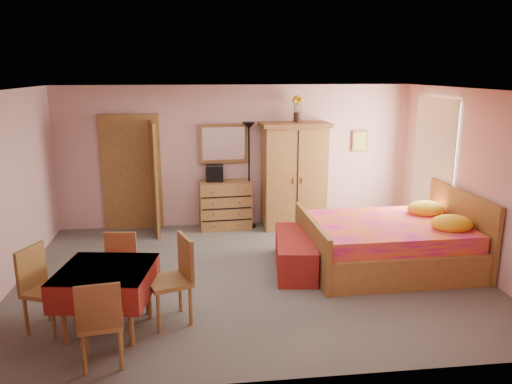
{
  "coord_description": "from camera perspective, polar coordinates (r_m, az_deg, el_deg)",
  "views": [
    {
      "loc": [
        -0.75,
        -6.6,
        2.85
      ],
      "look_at": [
        0.1,
        0.3,
        1.15
      ],
      "focal_mm": 35.0,
      "sensor_mm": 36.0,
      "label": 1
    }
  ],
  "objects": [
    {
      "name": "floor",
      "position": [
        7.23,
        -0.5,
        -9.48
      ],
      "size": [
        6.5,
        6.5,
        0.0
      ],
      "primitive_type": "plane",
      "color": "slate",
      "rests_on": "ground"
    },
    {
      "name": "ceiling",
      "position": [
        6.65,
        -0.55,
        11.58
      ],
      "size": [
        6.5,
        6.5,
        0.0
      ],
      "primitive_type": "plane",
      "rotation": [
        3.14,
        0.0,
        0.0
      ],
      "color": "brown",
      "rests_on": "wall_back"
    },
    {
      "name": "wall_back",
      "position": [
        9.26,
        -2.29,
        4.1
      ],
      "size": [
        6.5,
        0.1,
        2.6
      ],
      "primitive_type": "cube",
      "color": "#D39B99",
      "rests_on": "floor"
    },
    {
      "name": "wall_front",
      "position": [
        4.45,
        3.17,
        -6.69
      ],
      "size": [
        6.5,
        0.1,
        2.6
      ],
      "primitive_type": "cube",
      "color": "#D39B99",
      "rests_on": "floor"
    },
    {
      "name": "wall_left",
      "position": [
        7.23,
        -27.06,
        -0.18
      ],
      "size": [
        0.1,
        5.0,
        2.6
      ],
      "primitive_type": "cube",
      "color": "#D39B99",
      "rests_on": "floor"
    },
    {
      "name": "wall_right",
      "position": [
        7.88,
        23.69,
        1.21
      ],
      "size": [
        0.1,
        5.0,
        2.6
      ],
      "primitive_type": "cube",
      "color": "#D39B99",
      "rests_on": "floor"
    },
    {
      "name": "doorway",
      "position": [
        9.32,
        -13.98,
        2.04
      ],
      "size": [
        1.06,
        0.12,
        2.15
      ],
      "primitive_type": "cube",
      "color": "#9E6B35",
      "rests_on": "floor"
    },
    {
      "name": "window",
      "position": [
        8.86,
        19.67,
        3.85
      ],
      "size": [
        0.08,
        1.4,
        1.95
      ],
      "primitive_type": "cube",
      "color": "white",
      "rests_on": "wall_right"
    },
    {
      "name": "picture_back",
      "position": [
        9.68,
        11.79,
        5.73
      ],
      "size": [
        0.3,
        0.04,
        0.4
      ],
      "primitive_type": "cube",
      "color": "#D8BF59",
      "rests_on": "wall_back"
    },
    {
      "name": "chest_of_drawers",
      "position": [
        9.19,
        -3.53,
        -1.49
      ],
      "size": [
        0.96,
        0.52,
        0.88
      ],
      "primitive_type": "cube",
      "rotation": [
        0.0,
        0.0,
        0.06
      ],
      "color": "#A06A36",
      "rests_on": "floor"
    },
    {
      "name": "wall_mirror",
      "position": [
        9.17,
        -3.72,
        5.56
      ],
      "size": [
        0.91,
        0.1,
        0.72
      ],
      "primitive_type": "cube",
      "rotation": [
        0.0,
        0.0,
        0.06
      ],
      "color": "silver",
      "rests_on": "wall_back"
    },
    {
      "name": "stereo",
      "position": [
        9.1,
        -4.75,
        2.13
      ],
      "size": [
        0.33,
        0.25,
        0.29
      ],
      "primitive_type": "cube",
      "rotation": [
        0.0,
        0.0,
        -0.07
      ],
      "color": "black",
      "rests_on": "chest_of_drawers"
    },
    {
      "name": "floor_lamp",
      "position": [
        9.12,
        -0.8,
        1.89
      ],
      "size": [
        0.26,
        0.26,
        1.95
      ],
      "primitive_type": "cube",
      "rotation": [
        0.0,
        0.0,
        0.04
      ],
      "color": "black",
      "rests_on": "floor"
    },
    {
      "name": "wardrobe",
      "position": [
        9.14,
        4.35,
        1.85
      ],
      "size": [
        1.27,
        0.71,
        1.95
      ],
      "primitive_type": "cube",
      "rotation": [
        0.0,
        0.0,
        0.05
      ],
      "color": "#A26E37",
      "rests_on": "floor"
    },
    {
      "name": "sunflower_vase",
      "position": [
        9.09,
        4.73,
        9.47
      ],
      "size": [
        0.19,
        0.19,
        0.47
      ],
      "primitive_type": "cube",
      "rotation": [
        0.0,
        0.0,
        0.01
      ],
      "color": "yellow",
      "rests_on": "wardrobe"
    },
    {
      "name": "bed",
      "position": [
        7.62,
        14.79,
        -4.25
      ],
      "size": [
        2.43,
        1.93,
        1.11
      ],
      "primitive_type": "cube",
      "rotation": [
        0.0,
        0.0,
        0.01
      ],
      "color": "#D9158B",
      "rests_on": "floor"
    },
    {
      "name": "bench",
      "position": [
        7.39,
        4.49,
        -6.96
      ],
      "size": [
        0.73,
        1.52,
        0.49
      ],
      "primitive_type": "cube",
      "rotation": [
        0.0,
        0.0,
        -0.14
      ],
      "color": "maroon",
      "rests_on": "floor"
    },
    {
      "name": "dining_table",
      "position": [
        5.95,
        -16.6,
        -11.6
      ],
      "size": [
        1.13,
        1.13,
        0.73
      ],
      "primitive_type": "cube",
      "rotation": [
        0.0,
        0.0,
        -0.16
      ],
      "color": "maroon",
      "rests_on": "floor"
    },
    {
      "name": "chair_south",
      "position": [
        5.27,
        -17.28,
        -13.86
      ],
      "size": [
        0.47,
        0.47,
        0.93
      ],
      "primitive_type": "cube",
      "rotation": [
        0.0,
        0.0,
        0.13
      ],
      "color": "#A27137",
      "rests_on": "floor"
    },
    {
      "name": "chair_north",
      "position": [
        6.48,
        -15.46,
        -8.64
      ],
      "size": [
        0.44,
        0.44,
        0.88
      ],
      "primitive_type": "cube",
      "rotation": [
        0.0,
        0.0,
        3.04
      ],
      "color": "#915C31",
      "rests_on": "floor"
    },
    {
      "name": "chair_west",
      "position": [
        6.08,
        -22.63,
        -10.28
      ],
      "size": [
        0.58,
        0.58,
        0.97
      ],
      "primitive_type": "cube",
      "rotation": [
        0.0,
        0.0,
        -1.98
      ],
      "color": "#A96A39",
      "rests_on": "floor"
    },
    {
      "name": "chair_east",
      "position": [
        5.88,
        -9.92,
        -9.96
      ],
      "size": [
        0.59,
        0.59,
        1.02
      ],
      "primitive_type": "cube",
      "rotation": [
        0.0,
        0.0,
        1.91
      ],
      "color": "#A57338",
      "rests_on": "floor"
    }
  ]
}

